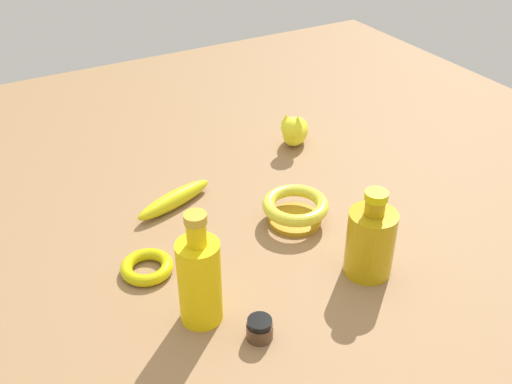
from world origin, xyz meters
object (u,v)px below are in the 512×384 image
object	(u,v)px
banana	(174,199)
bottle_tall	(199,278)
bowl	(295,208)
nail_polish_jar	(260,329)
bottle_short	(370,241)
bangle	(147,267)
cat_figurine	(294,130)

from	to	relation	value
banana	bottle_tall	xyz separation A→B (m)	(-0.09, -0.32, 0.07)
bowl	banana	world-z (taller)	bowl
nail_polish_jar	bottle_tall	distance (m)	0.12
bowl	bottle_tall	bearing A→B (deg)	-151.32
nail_polish_jar	bottle_tall	xyz separation A→B (m)	(-0.06, 0.09, 0.07)
nail_polish_jar	bowl	xyz separation A→B (m)	(0.22, 0.24, 0.01)
bottle_short	nail_polish_jar	size ratio (longest dim) A/B	3.97
banana	nail_polish_jar	bearing A→B (deg)	-111.64
bangle	banana	world-z (taller)	banana
cat_figurine	bangle	bearing A→B (deg)	-150.62
nail_polish_jar	bowl	size ratio (longest dim) A/B	0.32
bottle_tall	bottle_short	bearing A→B (deg)	-7.50
cat_figurine	banana	xyz separation A→B (m)	(-0.36, -0.11, -0.02)
bangle	cat_figurine	bearing A→B (deg)	29.38
cat_figurine	bowl	distance (m)	0.32
bangle	nail_polish_jar	world-z (taller)	nail_polish_jar
bottle_short	bangle	world-z (taller)	bottle_short
nail_polish_jar	bangle	bearing A→B (deg)	113.10
banana	bangle	bearing A→B (deg)	-144.61
cat_figurine	bottle_short	size ratio (longest dim) A/B	0.65
bowl	bottle_tall	world-z (taller)	bottle_tall
bottle_short	nail_polish_jar	distance (m)	0.26
bottle_short	bangle	distance (m)	0.40
cat_figurine	bangle	world-z (taller)	cat_figurine
bangle	bowl	bearing A→B (deg)	0.23
cat_figurine	bottle_short	bearing A→B (deg)	-106.44
cat_figurine	bowl	bearing A→B (deg)	-121.89
bottle_short	nail_polish_jar	xyz separation A→B (m)	(-0.25, -0.04, -0.05)
cat_figurine	banana	world-z (taller)	cat_figurine
bangle	bowl	distance (m)	0.32
banana	bottle_tall	bearing A→B (deg)	-123.17
bangle	banana	size ratio (longest dim) A/B	0.50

